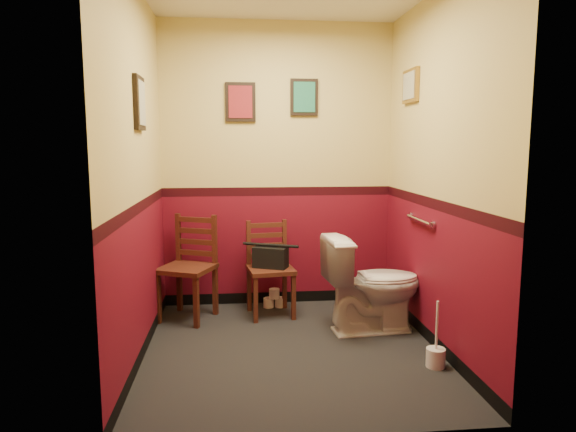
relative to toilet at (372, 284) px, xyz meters
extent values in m
cube|color=black|center=(-0.72, -0.35, -0.40)|extent=(2.20, 2.40, 0.00)
cube|color=#5C0A1A|center=(-0.72, 0.85, 0.95)|extent=(2.20, 0.00, 2.70)
cube|color=#5C0A1A|center=(-0.72, -1.55, 0.95)|extent=(2.20, 0.00, 2.70)
cube|color=#5C0A1A|center=(-1.82, -0.35, 0.95)|extent=(0.00, 2.40, 2.70)
cube|color=#5C0A1A|center=(0.38, -0.35, 0.95)|extent=(0.00, 2.40, 2.70)
cylinder|color=silver|center=(0.35, -0.10, 0.55)|extent=(0.03, 0.50, 0.03)
cylinder|color=silver|center=(0.37, -0.35, 0.55)|extent=(0.02, 0.06, 0.06)
cylinder|color=silver|center=(0.37, 0.15, 0.55)|extent=(0.02, 0.06, 0.06)
cube|color=black|center=(-1.07, 0.84, 1.55)|extent=(0.28, 0.03, 0.36)
cube|color=maroon|center=(-1.07, 0.82, 1.55)|extent=(0.22, 0.01, 0.30)
cube|color=black|center=(-0.47, 0.84, 1.60)|extent=(0.26, 0.03, 0.34)
cube|color=#226D55|center=(-0.47, 0.82, 1.60)|extent=(0.20, 0.01, 0.28)
cube|color=black|center=(-1.80, -0.25, 1.45)|extent=(0.03, 0.30, 0.38)
cube|color=#A09A7D|center=(-1.79, -0.25, 1.45)|extent=(0.01, 0.24, 0.31)
cube|color=olive|center=(0.36, 0.25, 1.65)|extent=(0.03, 0.34, 0.28)
cube|color=#A09A7D|center=(0.35, 0.25, 1.65)|extent=(0.01, 0.28, 0.22)
imported|color=white|center=(0.00, 0.00, 0.00)|extent=(0.85, 0.53, 0.80)
cylinder|color=silver|center=(0.26, -0.75, -0.33)|extent=(0.13, 0.13, 0.13)
cylinder|color=silver|center=(0.26, -0.75, -0.11)|extent=(0.02, 0.02, 0.38)
cube|color=#4F2317|center=(-1.57, 0.45, 0.06)|extent=(0.57, 0.57, 0.04)
cube|color=#4F2317|center=(-1.81, 0.36, -0.17)|extent=(0.05, 0.05, 0.46)
cube|color=#4F2317|center=(-1.67, 0.70, -0.17)|extent=(0.05, 0.05, 0.46)
cube|color=#4F2317|center=(-1.47, 0.21, -0.17)|extent=(0.05, 0.05, 0.46)
cube|color=#4F2317|center=(-1.33, 0.55, -0.17)|extent=(0.05, 0.05, 0.46)
cube|color=#4F2317|center=(-1.66, 0.70, 0.30)|extent=(0.05, 0.05, 0.46)
cube|color=#4F2317|center=(-1.32, 0.55, 0.30)|extent=(0.05, 0.05, 0.46)
cube|color=#4F2317|center=(-1.49, 0.63, 0.17)|extent=(0.33, 0.16, 0.05)
cube|color=#4F2317|center=(-1.49, 0.63, 0.27)|extent=(0.33, 0.16, 0.05)
cube|color=#4F2317|center=(-1.49, 0.63, 0.37)|extent=(0.33, 0.16, 0.05)
cube|color=#4F2317|center=(-1.49, 0.63, 0.48)|extent=(0.33, 0.16, 0.05)
cube|color=#4F2317|center=(-0.82, 0.48, 0.03)|extent=(0.45, 0.45, 0.04)
cube|color=#4F2317|center=(-0.97, 0.28, -0.18)|extent=(0.04, 0.04, 0.43)
cube|color=#4F2317|center=(-1.01, 0.62, -0.18)|extent=(0.04, 0.04, 0.43)
cube|color=#4F2317|center=(-0.63, 0.33, -0.18)|extent=(0.04, 0.04, 0.43)
cube|color=#4F2317|center=(-0.67, 0.67, -0.18)|extent=(0.04, 0.04, 0.43)
cube|color=#4F2317|center=(-1.01, 0.63, 0.24)|extent=(0.04, 0.04, 0.43)
cube|color=#4F2317|center=(-0.67, 0.68, 0.24)|extent=(0.04, 0.04, 0.43)
cube|color=#4F2317|center=(-0.84, 0.65, 0.13)|extent=(0.32, 0.07, 0.04)
cube|color=#4F2317|center=(-0.84, 0.65, 0.22)|extent=(0.32, 0.07, 0.04)
cube|color=#4F2317|center=(-0.84, 0.65, 0.32)|extent=(0.32, 0.07, 0.04)
cube|color=#4F2317|center=(-0.84, 0.65, 0.41)|extent=(0.32, 0.07, 0.04)
cube|color=black|center=(-0.82, 0.48, 0.14)|extent=(0.34, 0.26, 0.19)
cylinder|color=black|center=(-0.82, 0.48, 0.26)|extent=(0.25, 0.13, 0.03)
cylinder|color=silver|center=(-0.82, 0.70, -0.35)|extent=(0.10, 0.10, 0.09)
cylinder|color=silver|center=(-0.72, 0.70, -0.35)|extent=(0.10, 0.10, 0.09)
cylinder|color=silver|center=(-0.77, 0.70, -0.26)|extent=(0.10, 0.10, 0.09)
camera|label=1|loc=(-1.13, -4.07, 1.16)|focal=32.00mm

